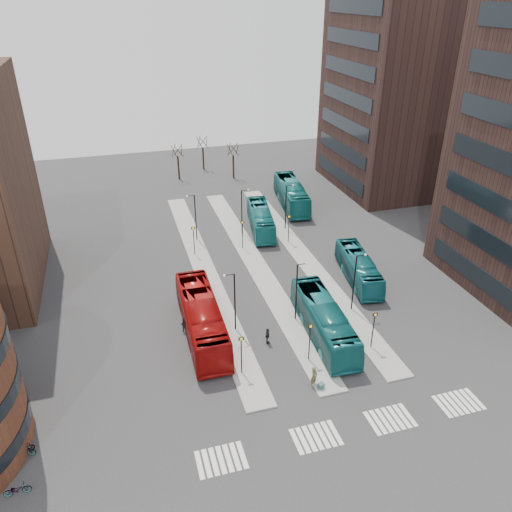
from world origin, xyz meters
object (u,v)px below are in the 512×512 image
object	(u,v)px
teal_bus_b	(261,219)
red_bus	(202,318)
teal_bus_a	(324,321)
commuter_a	(184,324)
bicycle_mid	(23,450)
bicycle_far	(23,450)
commuter_b	(267,336)
suitcase	(321,386)
teal_bus_d	(291,194)
teal_bus_c	(358,268)
bicycle_near	(17,489)
traveller	(314,377)
commuter_c	(317,321)

from	to	relation	value
teal_bus_b	red_bus	bearing A→B (deg)	-110.40
teal_bus_a	commuter_a	xyz separation A→B (m)	(-12.24, 4.29, -0.92)
commuter_a	bicycle_mid	size ratio (longest dim) A/B	0.98
bicycle_mid	bicycle_far	size ratio (longest dim) A/B	0.85
teal_bus_a	commuter_b	xyz separation A→B (m)	(-5.30, 0.35, -0.87)
suitcase	teal_bus_a	size ratio (longest dim) A/B	0.05
red_bus	teal_bus_d	world-z (taller)	red_bus
teal_bus_c	bicycle_near	xyz separation A→B (m)	(-32.91, -18.18, -1.02)
teal_bus_d	bicycle_far	size ratio (longest dim) A/B	7.04
traveller	teal_bus_d	bearing A→B (deg)	34.08
red_bus	teal_bus_a	bearing A→B (deg)	-16.01
commuter_c	bicycle_near	bearing A→B (deg)	-70.75
commuter_b	commuter_a	bearing A→B (deg)	84.68
teal_bus_a	teal_bus_d	bearing A→B (deg)	78.94
bicycle_mid	bicycle_far	distance (m)	0.02
bicycle_near	bicycle_mid	distance (m)	3.21
bicycle_mid	suitcase	bearing A→B (deg)	-108.86
commuter_a	bicycle_far	bearing A→B (deg)	65.16
commuter_c	teal_bus_a	bearing A→B (deg)	4.70
teal_bus_a	commuter_c	size ratio (longest dim) A/B	6.64
teal_bus_a	red_bus	bearing A→B (deg)	166.39
teal_bus_b	traveller	world-z (taller)	teal_bus_b
teal_bus_a	traveller	size ratio (longest dim) A/B	6.39
suitcase	commuter_a	bearing A→B (deg)	106.41
commuter_c	bicycle_mid	xyz separation A→B (m)	(-25.03, -7.71, -0.44)
teal_bus_d	bicycle_far	xyz separation A→B (m)	(-33.19, -37.35, -1.31)
bicycle_near	teal_bus_d	bearing A→B (deg)	-40.14
bicycle_far	teal_bus_c	bearing A→B (deg)	-46.41
commuter_b	bicycle_mid	world-z (taller)	commuter_b
traveller	commuter_c	distance (m)	7.74
red_bus	teal_bus_d	bearing A→B (deg)	56.80
red_bus	traveller	size ratio (longest dim) A/B	7.03
suitcase	bicycle_mid	distance (m)	22.23
red_bus	bicycle_far	xyz separation A→B (m)	(-14.48, -9.96, -1.36)
teal_bus_d	teal_bus_a	bearing A→B (deg)	-96.68
suitcase	teal_bus_a	xyz separation A→B (m)	(2.97, 6.56, 1.37)
commuter_c	teal_bus_c	bearing A→B (deg)	128.36
commuter_a	bicycle_near	world-z (taller)	commuter_a
traveller	commuter_b	world-z (taller)	traveller
teal_bus_b	bicycle_near	bearing A→B (deg)	-118.35
teal_bus_c	bicycle_mid	bearing A→B (deg)	-146.24
commuter_b	bicycle_near	xyz separation A→B (m)	(-19.90, -10.21, -0.36)
suitcase	commuter_b	size ratio (longest dim) A/B	0.38
traveller	commuter_a	distance (m)	13.58
suitcase	bicycle_far	world-z (taller)	bicycle_far
red_bus	bicycle_far	bearing A→B (deg)	-144.33
teal_bus_a	commuter_c	world-z (taller)	teal_bus_a
teal_bus_b	commuter_a	size ratio (longest dim) A/B	7.28
suitcase	teal_bus_b	xyz separation A→B (m)	(4.14, 30.33, 1.23)
bicycle_near	teal_bus_a	bearing A→B (deg)	-69.47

